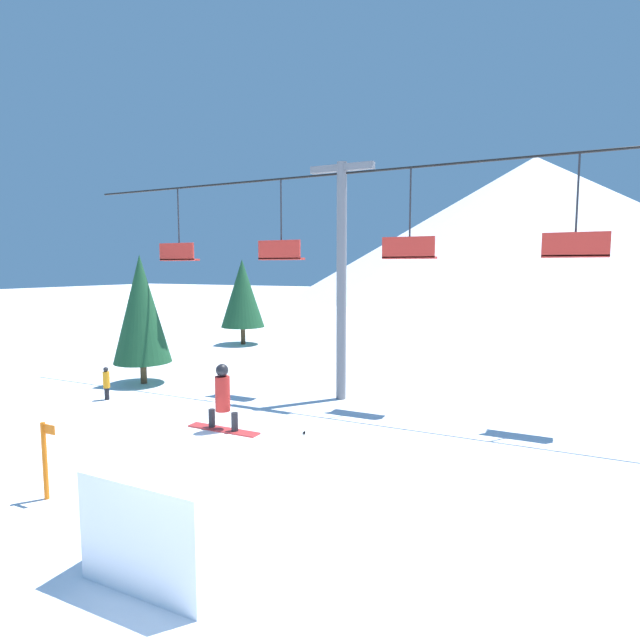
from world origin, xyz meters
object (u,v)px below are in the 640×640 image
snow_ramp (205,497)px  pine_tree_near (141,309)px  snowboarder (223,398)px  trail_marker (45,458)px  distant_skier (106,382)px

snow_ramp → pine_tree_near: (-10.18, 8.69, 2.27)m
snowboarder → pine_tree_near: size_ratio=0.28×
snow_ramp → snowboarder: snowboarder is taller
trail_marker → distant_skier: trail_marker is taller
snowboarder → pine_tree_near: bearing=141.9°
snow_ramp → pine_tree_near: size_ratio=0.60×
snowboarder → pine_tree_near: 12.58m
snowboarder → trail_marker: (-3.80, -1.03, -1.48)m
pine_tree_near → snow_ramp: bearing=-40.5°
snow_ramp → pine_tree_near: bearing=139.5°
snowboarder → distant_skier: size_ratio=1.24×
trail_marker → distant_skier: size_ratio=1.34×
trail_marker → distant_skier: (-5.34, 6.22, -0.22)m
snow_ramp → distant_skier: bearing=147.0°
distant_skier → pine_tree_near: bearing=106.2°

